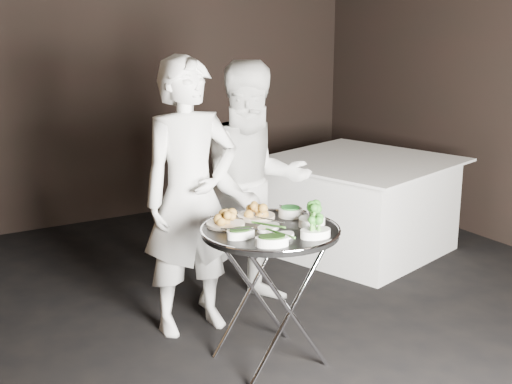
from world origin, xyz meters
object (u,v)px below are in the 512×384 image
dining_table (358,205)px  waiter_left (191,197)px  waiter_right (254,186)px  tray_stand (270,290)px  serving_tray (270,231)px

dining_table → waiter_left: bearing=-161.1°
waiter_right → dining_table: (1.27, 0.48, -0.43)m
tray_stand → waiter_left: size_ratio=0.46×
tray_stand → waiter_left: (-0.17, 0.62, 0.41)m
tray_stand → serving_tray: size_ratio=1.01×
waiter_left → dining_table: 1.94m
tray_stand → dining_table: bearing=37.4°
serving_tray → waiter_right: bearing=65.3°
waiter_left → waiter_right: bearing=15.7°
waiter_left → dining_table: (1.78, 0.61, -0.45)m
waiter_left → dining_table: waiter_left is taller
tray_stand → waiter_right: bearing=65.3°
tray_stand → waiter_left: bearing=105.2°
waiter_right → dining_table: bearing=30.5°
waiter_left → dining_table: size_ratio=1.26×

